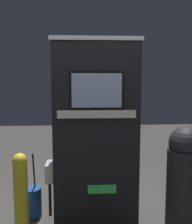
{
  "coord_description": "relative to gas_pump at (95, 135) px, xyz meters",
  "views": [
    {
      "loc": [
        -0.14,
        -2.59,
        1.62
      ],
      "look_at": [
        0.0,
        0.13,
        1.3
      ],
      "focal_mm": 42.0,
      "sensor_mm": 36.0,
      "label": 1
    }
  ],
  "objects": [
    {
      "name": "gas_pump",
      "position": [
        0.0,
        0.0,
        0.0
      ],
      "size": [
        1.0,
        0.56,
        2.06
      ],
      "color": "black",
      "rests_on": "ground_plane"
    },
    {
      "name": "safety_bollard",
      "position": [
        -0.74,
        -0.4,
        -0.53
      ],
      "size": [
        0.14,
        0.14,
        0.95
      ],
      "color": "yellow",
      "rests_on": "ground_plane"
    },
    {
      "name": "squeegee_bucket",
      "position": [
        -0.75,
        0.19,
        -0.85
      ],
      "size": [
        0.23,
        0.23,
        0.79
      ],
      "color": "#1E478C",
      "rests_on": "ground_plane"
    },
    {
      "name": "trash_bin",
      "position": [
        0.91,
        -0.31,
        -0.43
      ],
      "size": [
        0.37,
        0.37,
        1.17
      ],
      "color": "#232326",
      "rests_on": "ground_plane"
    }
  ]
}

